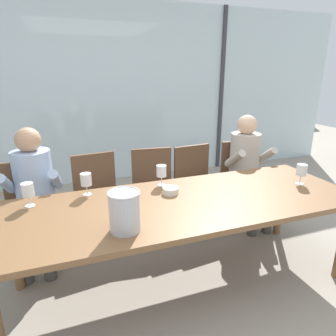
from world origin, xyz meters
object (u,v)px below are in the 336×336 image
Objects in this scene: chair_left_of_center at (98,192)px; person_pale_blue_shirt at (34,189)px; chair_right_of_center at (196,180)px; wine_glass_by_left_taster at (301,171)px; chair_near_curtain at (31,203)px; person_beige_jumper at (248,163)px; ice_bucket_primary at (125,211)px; dining_table at (184,209)px; chair_near_window_right at (241,174)px; chair_center at (154,185)px; wine_glass_by_right_taster at (86,180)px; tasting_bowl at (171,190)px; wine_glass_near_bucket at (28,190)px.

person_pale_blue_shirt is at bearing -170.66° from chair_left_of_center.
chair_left_of_center is 1.00× the size of chair_right_of_center.
chair_near_curtain is at bearing 158.36° from wine_glass_by_left_taster.
person_beige_jumper is (2.14, -0.00, 0.00)m from person_pale_blue_shirt.
chair_right_of_center is 1.09m from wine_glass_by_left_taster.
chair_near_curtain is at bearing 179.61° from person_beige_jumper.
person_beige_jumper reaches higher than chair_right_of_center.
person_pale_blue_shirt is at bearing 160.49° from wine_glass_by_left_taster.
ice_bucket_primary is (0.63, -1.12, 0.34)m from chair_near_curtain.
dining_table is 3.05× the size of chair_near_window_right.
chair_center is 1.41m from wine_glass_by_left_taster.
dining_table is at bearing 28.06° from ice_bucket_primary.
person_beige_jumper is 1.87m from ice_bucket_primary.
chair_center is at bearing 37.20° from wine_glass_by_right_taster.
chair_right_of_center is at bearing 8.94° from person_pale_blue_shirt.
tasting_bowl is at bearing -17.86° from wine_glass_by_right_taster.
dining_table is 15.37× the size of wine_glass_by_left_taster.
tasting_bowl is 0.73× the size of wine_glass_by_left_taster.
tasting_bowl is at bearing 170.68° from wine_glass_by_left_taster.
chair_left_of_center is 1.00× the size of chair_near_window_right.
chair_near_window_right is 6.87× the size of tasting_bowl.
chair_near_window_right is (1.09, 0.88, -0.15)m from dining_table.
chair_near_window_right is 0.73× the size of person_beige_jumper.
chair_left_of_center is (-0.53, 0.90, -0.15)m from dining_table.
tasting_bowl is at bearing -62.88° from chair_left_of_center.
wine_glass_by_left_taster is (-0.02, -0.89, 0.33)m from chair_near_window_right.
chair_near_curtain is 0.73× the size of person_beige_jumper.
chair_right_of_center is 0.93m from tasting_bowl.
chair_near_curtain is at bearing 142.74° from dining_table.
chair_center is 1.05m from chair_near_window_right.
chair_right_of_center is 1.71m from wine_glass_near_bucket.
chair_left_of_center is at bearing -0.44° from chair_near_curtain.
person_beige_jumper reaches higher than ice_bucket_primary.
wine_glass_near_bucket is at bearing 171.71° from wine_glass_by_left_taster.
dining_table is 3.05× the size of chair_near_curtain.
person_pale_blue_shirt reaches higher than tasting_bowl.
chair_near_window_right is at bearing 16.17° from wine_glass_by_right_taster.
chair_near_curtain is at bearing -172.83° from chair_near_window_right.
chair_near_curtain is 1.00× the size of chair_center.
chair_left_of_center is 5.04× the size of wine_glass_near_bucket.
person_pale_blue_shirt is (-1.12, -0.16, 0.17)m from chair_center.
wine_glass_by_left_taster is 1.00× the size of wine_glass_near_bucket.
person_beige_jumper is 9.37× the size of tasting_bowl.
dining_table is 1.06m from chair_left_of_center.
wine_glass_near_bucket is (-1.07, 0.30, 0.18)m from dining_table.
chair_right_of_center is at bearing 51.57° from tasting_bowl.
dining_table is 3.05× the size of chair_right_of_center.
chair_left_of_center is 0.91m from tasting_bowl.
ice_bucket_primary reaches higher than dining_table.
wine_glass_near_bucket is at bearing -138.16° from chair_left_of_center.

